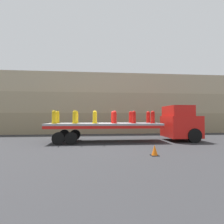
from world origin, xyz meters
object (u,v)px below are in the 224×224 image
at_px(fire_hydrant_red_far_3, 113,117).
at_px(traffic_cone, 155,150).
at_px(fire_hydrant_yellow_near_0, 54,117).
at_px(fire_hydrant_yellow_far_0, 57,117).
at_px(fire_hydrant_yellow_near_1, 75,117).
at_px(fire_hydrant_yellow_far_1, 76,117).
at_px(fire_hydrant_yellow_near_2, 95,117).
at_px(fire_hydrant_red_near_3, 115,117).
at_px(fire_hydrant_red_near_5, 153,117).
at_px(flatbed_trailer, 97,127).
at_px(fire_hydrant_yellow_far_2, 95,117).
at_px(fire_hydrant_red_far_5, 148,117).
at_px(fire_hydrant_red_near_4, 134,117).
at_px(truck_cab, 181,123).
at_px(fire_hydrant_red_far_4, 131,117).

bearing_deg(fire_hydrant_red_far_3, traffic_cone, -75.00).
bearing_deg(fire_hydrant_yellow_near_0, fire_hydrant_yellow_far_0, 90.00).
bearing_deg(fire_hydrant_yellow_near_0, traffic_cone, -37.19).
height_order(fire_hydrant_yellow_far_0, fire_hydrant_yellow_near_1, same).
bearing_deg(fire_hydrant_yellow_far_1, fire_hydrant_yellow_near_2, -37.94).
xyz_separation_m(fire_hydrant_red_near_3, fire_hydrant_red_near_5, (2.82, 0.00, 0.00)).
height_order(flatbed_trailer, fire_hydrant_yellow_far_2, fire_hydrant_yellow_far_2).
relative_size(fire_hydrant_yellow_near_0, fire_hydrant_yellow_far_0, 1.00).
bearing_deg(fire_hydrant_red_far_5, fire_hydrant_yellow_far_2, 180.00).
relative_size(flatbed_trailer, fire_hydrant_red_far_3, 9.03).
height_order(fire_hydrant_yellow_far_0, fire_hydrant_red_far_5, same).
distance_m(fire_hydrant_yellow_far_2, fire_hydrant_red_near_3, 1.79).
xyz_separation_m(flatbed_trailer, fire_hydrant_red_far_3, (1.27, 0.55, 0.71)).
xyz_separation_m(fire_hydrant_red_near_4, fire_hydrant_red_near_5, (1.41, 0.00, 0.00)).
xyz_separation_m(fire_hydrant_yellow_far_0, traffic_cone, (5.67, -5.40, -1.57)).
distance_m(truck_cab, fire_hydrant_red_near_3, 5.32).
height_order(fire_hydrant_red_far_3, fire_hydrant_red_far_4, same).
relative_size(flatbed_trailer, fire_hydrant_yellow_far_2, 9.03).
bearing_deg(fire_hydrant_yellow_far_1, fire_hydrant_yellow_near_1, -90.00).
relative_size(fire_hydrant_red_far_3, fire_hydrant_red_far_5, 1.00).
bearing_deg(traffic_cone, fire_hydrant_yellow_far_2, 117.86).
relative_size(fire_hydrant_yellow_far_1, fire_hydrant_red_near_5, 1.00).
bearing_deg(fire_hydrant_red_far_5, fire_hydrant_yellow_far_1, 180.00).
relative_size(fire_hydrant_red_far_3, fire_hydrant_red_near_5, 1.00).
bearing_deg(flatbed_trailer, fire_hydrant_yellow_far_2, 103.90).
xyz_separation_m(fire_hydrant_yellow_near_0, fire_hydrant_red_near_5, (7.04, 0.00, 0.00)).
xyz_separation_m(fire_hydrant_yellow_near_2, fire_hydrant_red_far_5, (4.23, 1.10, 0.00)).
xyz_separation_m(fire_hydrant_yellow_near_1, fire_hydrant_red_far_5, (5.63, 1.10, 0.00)).
bearing_deg(fire_hydrant_red_far_3, fire_hydrant_red_near_5, -21.30).
bearing_deg(fire_hydrant_red_far_4, fire_hydrant_red_near_5, -37.94).
distance_m(truck_cab, flatbed_trailer, 6.55).
bearing_deg(fire_hydrant_red_near_5, flatbed_trailer, 172.35).
xyz_separation_m(fire_hydrant_red_far_3, fire_hydrant_red_near_4, (1.41, -1.10, 0.00)).
distance_m(fire_hydrant_yellow_far_0, fire_hydrant_red_near_4, 5.74).
distance_m(fire_hydrant_yellow_near_1, fire_hydrant_yellow_far_1, 1.10).
distance_m(fire_hydrant_yellow_far_1, fire_hydrant_red_far_5, 5.63).
bearing_deg(truck_cab, fire_hydrant_yellow_near_2, -175.30).
relative_size(fire_hydrant_red_far_4, fire_hydrant_red_far_5, 1.00).
distance_m(fire_hydrant_yellow_far_1, traffic_cone, 7.06).
xyz_separation_m(fire_hydrant_red_far_5, traffic_cone, (-1.37, -5.40, -1.57)).
bearing_deg(fire_hydrant_red_near_4, traffic_cone, -89.48).
distance_m(fire_hydrant_yellow_near_1, fire_hydrant_red_near_3, 2.82).
xyz_separation_m(truck_cab, fire_hydrant_yellow_near_2, (-6.68, -0.55, 0.47)).
height_order(fire_hydrant_yellow_far_0, fire_hydrant_red_far_4, same).
bearing_deg(traffic_cone, truck_cab, 51.78).
distance_m(fire_hydrant_yellow_near_2, fire_hydrant_red_near_4, 2.82).
bearing_deg(fire_hydrant_red_far_5, fire_hydrant_yellow_near_1, -168.97).
distance_m(fire_hydrant_yellow_near_0, fire_hydrant_yellow_near_2, 2.82).
relative_size(fire_hydrant_yellow_far_2, fire_hydrant_red_near_5, 1.00).
bearing_deg(fire_hydrant_yellow_far_2, fire_hydrant_red_near_4, -21.30).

